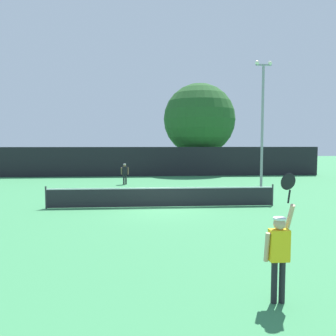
# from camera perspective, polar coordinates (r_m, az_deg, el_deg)

# --- Properties ---
(ground_plane) EXTENTS (120.00, 120.00, 0.00)m
(ground_plane) POSITION_cam_1_polar(r_m,az_deg,el_deg) (16.81, -1.02, -6.52)
(ground_plane) COLOR #387F4C
(tennis_net) EXTENTS (11.16, 0.08, 1.07)m
(tennis_net) POSITION_cam_1_polar(r_m,az_deg,el_deg) (16.72, -1.02, -4.80)
(tennis_net) COLOR #232328
(tennis_net) RESTS_ON ground
(perimeter_fence) EXTENTS (31.72, 0.12, 2.73)m
(perimeter_fence) POSITION_cam_1_polar(r_m,az_deg,el_deg) (31.89, -2.51, 1.08)
(perimeter_fence) COLOR black
(perimeter_fence) RESTS_ON ground
(player_serving) EXTENTS (0.68, 0.40, 2.56)m
(player_serving) POSITION_cam_1_polar(r_m,az_deg,el_deg) (7.17, 18.07, -12.32)
(player_serving) COLOR yellow
(player_serving) RESTS_ON ground
(player_receiving) EXTENTS (0.57, 0.23, 1.55)m
(player_receiving) POSITION_cam_1_polar(r_m,az_deg,el_deg) (25.82, -7.22, -0.66)
(player_receiving) COLOR black
(player_receiving) RESTS_ON ground
(tennis_ball) EXTENTS (0.07, 0.07, 0.07)m
(tennis_ball) POSITION_cam_1_polar(r_m,az_deg,el_deg) (17.28, -7.75, -6.15)
(tennis_ball) COLOR #CCE033
(tennis_ball) RESTS_ON ground
(light_pole) EXTENTS (1.18, 0.28, 8.80)m
(light_pole) POSITION_cam_1_polar(r_m,az_deg,el_deg) (25.12, 15.49, 8.29)
(light_pole) COLOR gray
(light_pole) RESTS_ON ground
(large_tree) EXTENTS (7.35, 7.35, 9.20)m
(large_tree) POSITION_cam_1_polar(r_m,az_deg,el_deg) (35.74, 5.24, 8.07)
(large_tree) COLOR brown
(large_tree) RESTS_ON ground
(parked_car_near) EXTENTS (2.39, 4.40, 1.69)m
(parked_car_near) POSITION_cam_1_polar(r_m,az_deg,el_deg) (40.30, -7.26, 0.88)
(parked_car_near) COLOR white
(parked_car_near) RESTS_ON ground
(parked_car_mid) EXTENTS (2.13, 4.30, 1.69)m
(parked_car_mid) POSITION_cam_1_polar(r_m,az_deg,el_deg) (40.46, 6.28, 0.90)
(parked_car_mid) COLOR black
(parked_car_mid) RESTS_ON ground
(parked_car_far) EXTENTS (2.40, 4.40, 1.69)m
(parked_car_far) POSITION_cam_1_polar(r_m,az_deg,el_deg) (42.05, 10.31, 0.99)
(parked_car_far) COLOR black
(parked_car_far) RESTS_ON ground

